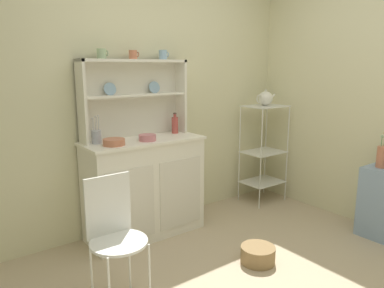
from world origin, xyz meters
TOP-DOWN VIEW (x-y plane):
  - wall_back at (0.00, 1.62)m, footprint 3.84×0.05m
  - hutch_cabinet at (-0.23, 1.37)m, footprint 1.07×0.45m
  - hutch_shelf_unit at (-0.23, 1.53)m, footprint 1.00×0.18m
  - bakers_rack at (1.28, 1.32)m, footprint 0.45×0.34m
  - wire_chair at (-0.90, 0.59)m, footprint 0.36×0.36m
  - floor_basket at (0.22, 0.39)m, footprint 0.27×0.27m
  - cup_sage_0 at (-0.53, 1.49)m, footprint 0.09×0.08m
  - cup_terracotta_1 at (-0.24, 1.49)m, footprint 0.09×0.07m
  - cup_sky_2 at (0.07, 1.49)m, footprint 0.09×0.07m
  - bowl_mixing_large at (-0.54, 1.29)m, footprint 0.18×0.18m
  - bowl_floral_medium at (-0.23, 1.29)m, footprint 0.15×0.15m
  - jam_bottle at (0.16, 1.45)m, footprint 0.06×0.06m
  - utensil_jar at (-0.63, 1.45)m, footprint 0.08×0.08m
  - porcelain_teapot at (1.28, 1.32)m, footprint 0.25×0.16m
  - flower_vase at (1.44, 0.09)m, footprint 0.09×0.09m

SIDE VIEW (x-z plane):
  - floor_basket at x=0.22m, z-range 0.00..0.13m
  - hutch_cabinet at x=-0.23m, z-range 0.01..0.90m
  - wire_chair at x=-0.90m, z-range 0.09..0.94m
  - bakers_rack at x=1.28m, z-range 0.10..1.19m
  - flower_vase at x=1.44m, z-range 0.58..0.91m
  - bowl_mixing_large at x=-0.54m, z-range 0.89..0.94m
  - bowl_floral_medium at x=-0.23m, z-range 0.89..0.94m
  - utensil_jar at x=-0.63m, z-range 0.83..1.07m
  - jam_bottle at x=0.16m, z-range 0.88..1.07m
  - porcelain_teapot at x=1.28m, z-range 1.09..1.27m
  - wall_back at x=0.00m, z-range 0.00..2.50m
  - hutch_shelf_unit at x=-0.23m, z-range 0.95..1.64m
  - cup_terracotta_1 at x=-0.24m, z-range 1.58..1.66m
  - cup_sage_0 at x=-0.53m, z-range 1.58..1.66m
  - cup_sky_2 at x=0.07m, z-range 1.58..1.66m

